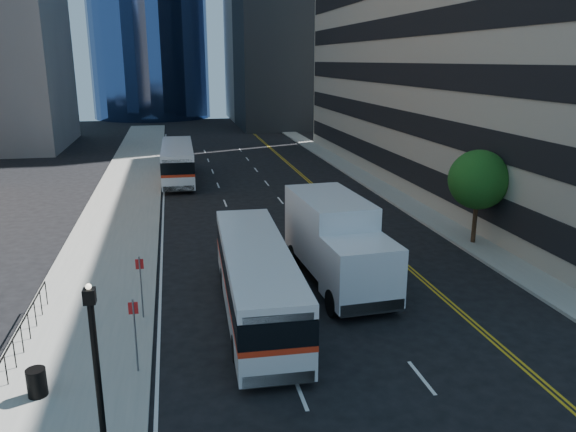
% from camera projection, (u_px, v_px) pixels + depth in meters
% --- Properties ---
extents(ground, '(160.00, 160.00, 0.00)m').
position_uv_depth(ground, '(365.00, 324.00, 21.65)').
color(ground, black).
rests_on(ground, ground).
extents(sidewalk_west, '(5.00, 90.00, 0.15)m').
position_uv_depth(sidewalk_west, '(128.00, 191.00, 43.17)').
color(sidewalk_west, gray).
rests_on(sidewalk_west, ground).
extents(sidewalk_east, '(2.00, 90.00, 0.15)m').
position_uv_depth(sidewalk_east, '(369.00, 181.00, 46.96)').
color(sidewalk_east, gray).
rests_on(sidewalk_east, ground).
extents(parking_garage, '(30.00, 50.00, 25.00)m').
position_uv_depth(parking_garage, '(573.00, 25.00, 44.84)').
color(parking_garage, '#9E9384').
rests_on(parking_garage, ground).
extents(street_tree, '(3.20, 3.20, 5.10)m').
position_uv_depth(street_tree, '(478.00, 180.00, 29.96)').
color(street_tree, '#332114').
rests_on(street_tree, sidewalk_east).
extents(lamp_post, '(0.28, 0.28, 4.56)m').
position_uv_depth(lamp_post, '(96.00, 365.00, 13.51)').
color(lamp_post, black).
rests_on(lamp_post, sidewalk_west).
extents(bus_front, '(2.76, 11.26, 2.89)m').
position_uv_depth(bus_front, '(256.00, 279.00, 21.92)').
color(bus_front, silver).
rests_on(bus_front, ground).
extents(bus_rear, '(2.65, 11.56, 2.97)m').
position_uv_depth(bus_rear, '(178.00, 161.00, 47.05)').
color(bus_rear, white).
rests_on(bus_rear, ground).
extents(box_truck, '(3.24, 8.18, 3.84)m').
position_uv_depth(box_truck, '(337.00, 241.00, 25.00)').
color(box_truck, silver).
rests_on(box_truck, ground).
extents(trash_can, '(0.75, 0.75, 0.86)m').
position_uv_depth(trash_can, '(37.00, 382.00, 16.66)').
color(trash_can, black).
rests_on(trash_can, sidewalk_west).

